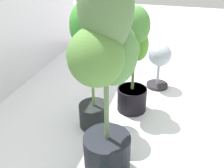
{
  "coord_description": "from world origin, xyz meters",
  "views": [
    {
      "loc": [
        -1.26,
        -0.42,
        1.07
      ],
      "look_at": [
        0.01,
        -0.06,
        0.35
      ],
      "focal_mm": 41.31,
      "sensor_mm": 36.0,
      "label": 1
    }
  ],
  "objects_px": {
    "floor_fan": "(160,58)",
    "potted_plant_front_left": "(106,68)",
    "potted_plant_front_right": "(133,58)",
    "potted_plant_center": "(91,55)"
  },
  "relations": [
    {
      "from": "potted_plant_front_left",
      "to": "floor_fan",
      "type": "distance_m",
      "value": 1.06
    },
    {
      "from": "potted_plant_center",
      "to": "potted_plant_front_right",
      "type": "distance_m",
      "value": 0.34
    },
    {
      "from": "potted_plant_center",
      "to": "floor_fan",
      "type": "height_order",
      "value": "potted_plant_center"
    },
    {
      "from": "potted_plant_center",
      "to": "floor_fan",
      "type": "bearing_deg",
      "value": -27.68
    },
    {
      "from": "potted_plant_front_right",
      "to": "potted_plant_front_left",
      "type": "bearing_deg",
      "value": 179.48
    },
    {
      "from": "floor_fan",
      "to": "potted_plant_front_left",
      "type": "bearing_deg",
      "value": 96.75
    },
    {
      "from": "potted_plant_front_right",
      "to": "floor_fan",
      "type": "bearing_deg",
      "value": -19.47
    },
    {
      "from": "potted_plant_center",
      "to": "potted_plant_front_right",
      "type": "bearing_deg",
      "value": -38.35
    },
    {
      "from": "potted_plant_front_left",
      "to": "potted_plant_front_right",
      "type": "relative_size",
      "value": 1.41
    },
    {
      "from": "potted_plant_center",
      "to": "potted_plant_front_left",
      "type": "bearing_deg",
      "value": -150.28
    }
  ]
}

